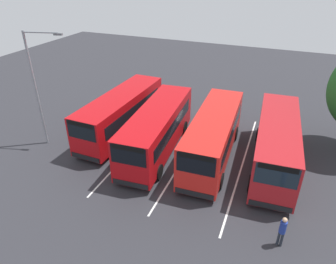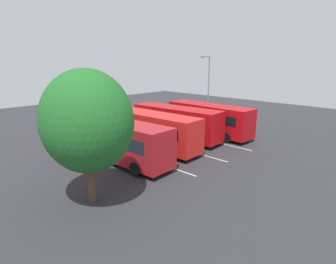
{
  "view_description": "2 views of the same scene",
  "coord_description": "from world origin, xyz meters",
  "px_view_note": "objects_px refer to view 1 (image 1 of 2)",
  "views": [
    {
      "loc": [
        17.79,
        5.74,
        12.18
      ],
      "look_at": [
        0.29,
        -1.44,
        1.55
      ],
      "focal_mm": 32.39,
      "sensor_mm": 36.0,
      "label": 1
    },
    {
      "loc": [
        -18.32,
        18.47,
        7.95
      ],
      "look_at": [
        -1.37,
        1.08,
        1.7
      ],
      "focal_mm": 30.18,
      "sensor_mm": 36.0,
      "label": 2
    }
  ],
  "objects_px": {
    "bus_far_right": "(276,143)",
    "bus_center_left": "(157,129)",
    "pedestrian": "(282,229)",
    "street_lamp": "(38,84)",
    "bus_far_left": "(121,113)",
    "bus_center_right": "(213,135)"
  },
  "relations": [
    {
      "from": "bus_center_left",
      "to": "bus_far_right",
      "type": "bearing_deg",
      "value": 94.29
    },
    {
      "from": "street_lamp",
      "to": "bus_far_left",
      "type": "bearing_deg",
      "value": 23.63
    },
    {
      "from": "street_lamp",
      "to": "bus_center_right",
      "type": "bearing_deg",
      "value": -2.09
    },
    {
      "from": "pedestrian",
      "to": "street_lamp",
      "type": "bearing_deg",
      "value": 91.22
    },
    {
      "from": "bus_center_left",
      "to": "pedestrian",
      "type": "bearing_deg",
      "value": 53.88
    },
    {
      "from": "bus_far_right",
      "to": "street_lamp",
      "type": "bearing_deg",
      "value": -81.88
    },
    {
      "from": "pedestrian",
      "to": "bus_center_right",
      "type": "bearing_deg",
      "value": 52.03
    },
    {
      "from": "bus_center_right",
      "to": "pedestrian",
      "type": "bearing_deg",
      "value": 36.39
    },
    {
      "from": "bus_center_left",
      "to": "pedestrian",
      "type": "distance_m",
      "value": 10.63
    },
    {
      "from": "bus_far_right",
      "to": "bus_center_left",
      "type": "bearing_deg",
      "value": -84.87
    },
    {
      "from": "bus_center_right",
      "to": "bus_far_right",
      "type": "distance_m",
      "value": 4.13
    },
    {
      "from": "bus_far_right",
      "to": "street_lamp",
      "type": "height_order",
      "value": "street_lamp"
    },
    {
      "from": "bus_far_left",
      "to": "bus_center_right",
      "type": "bearing_deg",
      "value": 85.83
    },
    {
      "from": "bus_far_left",
      "to": "bus_far_right",
      "type": "xyz_separation_m",
      "value": [
        0.14,
        11.73,
        0.0
      ]
    },
    {
      "from": "bus_far_right",
      "to": "street_lamp",
      "type": "relative_size",
      "value": 1.18
    },
    {
      "from": "pedestrian",
      "to": "street_lamp",
      "type": "distance_m",
      "value": 17.84
    },
    {
      "from": "bus_far_left",
      "to": "pedestrian",
      "type": "bearing_deg",
      "value": 62.71
    },
    {
      "from": "bus_center_left",
      "to": "street_lamp",
      "type": "xyz_separation_m",
      "value": [
        2.11,
        -8.06,
        3.0
      ]
    },
    {
      "from": "bus_far_right",
      "to": "pedestrian",
      "type": "relative_size",
      "value": 5.49
    },
    {
      "from": "pedestrian",
      "to": "bus_center_left",
      "type": "bearing_deg",
      "value": 71.01
    },
    {
      "from": "pedestrian",
      "to": "street_lamp",
      "type": "relative_size",
      "value": 0.21
    },
    {
      "from": "bus_center_right",
      "to": "pedestrian",
      "type": "relative_size",
      "value": 5.48
    }
  ]
}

